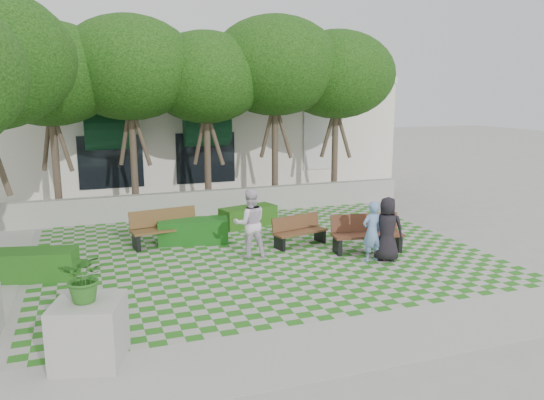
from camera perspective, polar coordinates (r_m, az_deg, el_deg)
name	(u,v)px	position (r m, az deg, el deg)	size (l,w,h in m)	color
ground	(273,264)	(14.13, 0.13, -6.87)	(90.00, 90.00, 0.00)	gray
lawn	(261,253)	(15.03, -1.16, -5.71)	(12.00, 12.00, 0.00)	#2B721E
sidewalk_south	(360,341)	(10.16, 9.43, -14.73)	(16.00, 2.00, 0.01)	#9E9B93
retaining_wall	(217,202)	(19.77, -5.95, -0.20)	(15.00, 0.36, 0.90)	#9E9B93
bench_east	(367,234)	(15.31, 10.14, -3.62)	(2.08, 0.96, 1.05)	#502A1B
bench_mid	(299,231)	(15.69, 2.92, -3.39)	(1.76, 0.95, 0.88)	#54331C
bench_west	(165,228)	(15.99, -11.39, -2.99)	(2.10, 0.98, 1.06)	brown
hedge_midright	(248,216)	(17.90, -2.57, -1.78)	(1.90, 0.76, 0.67)	#214F15
hedge_midleft	(193,231)	(16.11, -8.47, -3.33)	(2.04, 0.82, 0.72)	#144E15
hedge_west	(32,265)	(14.19, -24.36, -6.36)	(2.04, 0.82, 0.71)	#1C5015
planter_front	(88,318)	(9.53, -19.16, -11.93)	(1.36, 1.36, 1.94)	#9E9B93
person_blue	(372,232)	(14.35, 10.69, -3.36)	(0.60, 0.39, 1.64)	#6E90C9
person_dark	(387,229)	(14.49, 12.28, -3.08)	(0.85, 0.55, 1.74)	black
person_white	(250,223)	(14.48, -2.39, -2.52)	(0.92, 0.72, 1.90)	silver
tree_row	(162,70)	(18.77, -11.76, 13.53)	(17.70, 13.40, 7.41)	#47382B
building	(197,131)	(27.32, -8.09, 7.41)	(18.00, 8.92, 5.15)	white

